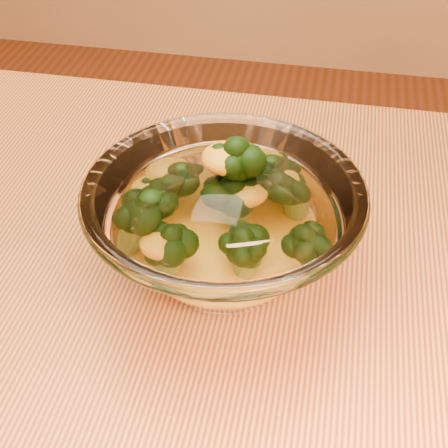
% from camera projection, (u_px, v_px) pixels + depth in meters
% --- Properties ---
extents(table, '(1.20, 0.80, 0.75)m').
position_uv_depth(table, '(239.00, 384.00, 0.62)').
color(table, '#E28B44').
rests_on(table, ground).
extents(glass_bowl, '(0.25, 0.25, 0.11)m').
position_uv_depth(glass_bowl, '(224.00, 229.00, 0.56)').
color(glass_bowl, white).
rests_on(glass_bowl, table).
extents(cheese_sauce, '(0.12, 0.12, 0.03)m').
position_uv_depth(cheese_sauce, '(224.00, 247.00, 0.58)').
color(cheese_sauce, orange).
rests_on(cheese_sauce, glass_bowl).
extents(broccoli_heap, '(0.18, 0.15, 0.09)m').
position_uv_depth(broccoli_heap, '(221.00, 204.00, 0.56)').
color(broccoli_heap, black).
rests_on(broccoli_heap, cheese_sauce).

